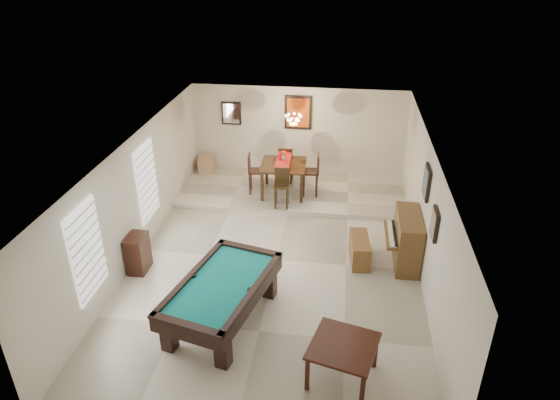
% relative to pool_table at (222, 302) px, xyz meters
% --- Properties ---
extents(ground_plane, '(6.00, 9.00, 0.02)m').
position_rel_pool_table_xyz_m(ground_plane, '(0.69, 2.03, -0.42)').
color(ground_plane, beige).
extents(wall_back, '(6.00, 0.04, 2.60)m').
position_rel_pool_table_xyz_m(wall_back, '(0.69, 6.53, 0.89)').
color(wall_back, silver).
rests_on(wall_back, ground_plane).
extents(wall_front, '(6.00, 0.04, 2.60)m').
position_rel_pool_table_xyz_m(wall_front, '(0.69, -2.47, 0.89)').
color(wall_front, silver).
rests_on(wall_front, ground_plane).
extents(wall_left, '(0.04, 9.00, 2.60)m').
position_rel_pool_table_xyz_m(wall_left, '(-2.31, 2.03, 0.89)').
color(wall_left, silver).
rests_on(wall_left, ground_plane).
extents(wall_right, '(0.04, 9.00, 2.60)m').
position_rel_pool_table_xyz_m(wall_right, '(3.69, 2.03, 0.89)').
color(wall_right, silver).
rests_on(wall_right, ground_plane).
extents(ceiling, '(6.00, 9.00, 0.04)m').
position_rel_pool_table_xyz_m(ceiling, '(0.69, 2.03, 2.19)').
color(ceiling, white).
rests_on(ceiling, wall_back).
extents(dining_step, '(6.00, 2.50, 0.12)m').
position_rel_pool_table_xyz_m(dining_step, '(0.69, 5.28, -0.35)').
color(dining_step, beige).
rests_on(dining_step, ground_plane).
extents(window_left_front, '(0.06, 1.00, 1.70)m').
position_rel_pool_table_xyz_m(window_left_front, '(-2.28, -0.17, 0.99)').
color(window_left_front, white).
rests_on(window_left_front, wall_left).
extents(window_left_rear, '(0.06, 1.00, 1.70)m').
position_rel_pool_table_xyz_m(window_left_rear, '(-2.28, 2.63, 0.99)').
color(window_left_rear, white).
rests_on(window_left_rear, wall_left).
extents(pool_table, '(1.88, 2.69, 0.81)m').
position_rel_pool_table_xyz_m(pool_table, '(0.00, 0.00, 0.00)').
color(pool_table, black).
rests_on(pool_table, ground_plane).
extents(square_table, '(1.19, 1.19, 0.67)m').
position_rel_pool_table_xyz_m(square_table, '(2.15, -1.07, -0.07)').
color(square_table, black).
rests_on(square_table, ground_plane).
extents(upright_piano, '(0.75, 1.33, 1.11)m').
position_rel_pool_table_xyz_m(upright_piano, '(3.30, 2.32, 0.15)').
color(upright_piano, brown).
rests_on(upright_piano, ground_plane).
extents(piano_bench, '(0.46, 0.99, 0.53)m').
position_rel_pool_table_xyz_m(piano_bench, '(2.45, 2.26, -0.14)').
color(piano_bench, brown).
rests_on(piano_bench, ground_plane).
extents(apothecary_chest, '(0.36, 0.54, 0.81)m').
position_rel_pool_table_xyz_m(apothecary_chest, '(-2.09, 1.30, 0.00)').
color(apothecary_chest, black).
rests_on(apothecary_chest, ground_plane).
extents(dining_table, '(1.20, 1.20, 0.96)m').
position_rel_pool_table_xyz_m(dining_table, '(0.46, 5.02, 0.20)').
color(dining_table, black).
rests_on(dining_table, dining_step).
extents(flower_vase, '(0.15, 0.15, 0.25)m').
position_rel_pool_table_xyz_m(flower_vase, '(0.46, 5.02, 0.80)').
color(flower_vase, '#B22E0F').
rests_on(flower_vase, dining_table).
extents(dining_chair_south, '(0.39, 0.39, 1.00)m').
position_rel_pool_table_xyz_m(dining_chair_south, '(0.51, 4.26, 0.21)').
color(dining_chair_south, black).
rests_on(dining_chair_south, dining_step).
extents(dining_chair_north, '(0.39, 0.39, 1.05)m').
position_rel_pool_table_xyz_m(dining_chair_north, '(0.45, 5.75, 0.24)').
color(dining_chair_north, black).
rests_on(dining_chair_north, dining_step).
extents(dining_chair_west, '(0.44, 0.44, 1.07)m').
position_rel_pool_table_xyz_m(dining_chair_west, '(-0.25, 4.98, 0.25)').
color(dining_chair_west, black).
rests_on(dining_chair_west, dining_step).
extents(dining_chair_east, '(0.45, 0.45, 1.14)m').
position_rel_pool_table_xyz_m(dining_chair_east, '(1.18, 5.04, 0.28)').
color(dining_chair_east, black).
rests_on(dining_chair_east, dining_step).
extents(corner_bench, '(0.44, 0.54, 0.46)m').
position_rel_pool_table_xyz_m(corner_bench, '(-1.93, 6.14, -0.05)').
color(corner_bench, tan).
rests_on(corner_bench, dining_step).
extents(chandelier, '(0.44, 0.44, 0.60)m').
position_rel_pool_table_xyz_m(chandelier, '(0.69, 5.23, 1.79)').
color(chandelier, '#FFE5B2').
rests_on(chandelier, ceiling).
extents(back_painting, '(0.75, 0.06, 0.95)m').
position_rel_pool_table_xyz_m(back_painting, '(0.69, 6.49, 1.49)').
color(back_painting, '#D84C14').
rests_on(back_painting, wall_back).
extents(back_mirror, '(0.55, 0.06, 0.65)m').
position_rel_pool_table_xyz_m(back_mirror, '(-1.21, 6.49, 1.39)').
color(back_mirror, white).
rests_on(back_mirror, wall_back).
extents(right_picture_upper, '(0.06, 0.55, 0.65)m').
position_rel_pool_table_xyz_m(right_picture_upper, '(3.65, 2.33, 1.49)').
color(right_picture_upper, slate).
rests_on(right_picture_upper, wall_right).
extents(right_picture_lower, '(0.06, 0.45, 0.55)m').
position_rel_pool_table_xyz_m(right_picture_lower, '(3.65, 1.03, 1.29)').
color(right_picture_lower, gray).
rests_on(right_picture_lower, wall_right).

